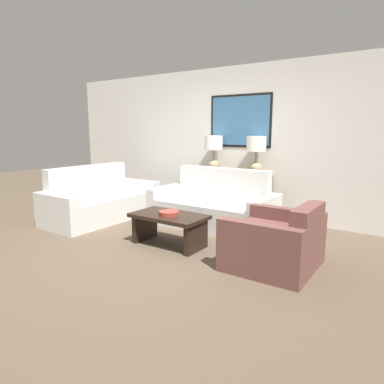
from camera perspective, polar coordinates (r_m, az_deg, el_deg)
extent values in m
plane|color=brown|center=(4.51, -6.37, -9.80)|extent=(20.00, 20.00, 0.00)
cube|color=silver|center=(6.27, 8.16, 8.20)|extent=(8.16, 0.10, 2.65)
cube|color=black|center=(6.22, 8.01, 11.65)|extent=(1.18, 0.01, 0.92)
cube|color=teal|center=(6.21, 7.98, 11.65)|extent=(1.10, 0.02, 0.84)
cube|color=brown|center=(6.14, 6.86, -0.58)|extent=(1.32, 0.36, 0.78)
cylinder|color=tan|center=(6.28, 3.59, 3.44)|extent=(0.17, 0.17, 0.02)
sphere|color=tan|center=(6.27, 3.60, 4.48)|extent=(0.21, 0.21, 0.21)
cylinder|color=#8C7A51|center=(6.25, 3.62, 6.24)|extent=(0.02, 0.02, 0.18)
cylinder|color=white|center=(6.24, 3.64, 8.21)|extent=(0.33, 0.33, 0.25)
cylinder|color=tan|center=(5.90, 10.50, 2.84)|extent=(0.17, 0.17, 0.02)
sphere|color=tan|center=(5.89, 10.54, 3.95)|extent=(0.21, 0.21, 0.21)
cylinder|color=#8C7A51|center=(5.87, 10.60, 5.82)|extent=(0.02, 0.02, 0.18)
cylinder|color=white|center=(5.86, 10.67, 7.92)|extent=(0.33, 0.33, 0.25)
cube|color=silver|center=(5.47, 2.74, -3.83)|extent=(1.65, 0.74, 0.42)
cube|color=silver|center=(5.81, 5.15, -0.50)|extent=(1.65, 0.18, 0.92)
cube|color=silver|center=(6.04, -4.20, -1.72)|extent=(0.18, 0.92, 0.58)
cube|color=silver|center=(5.13, 12.03, -4.10)|extent=(0.18, 0.92, 0.58)
cube|color=silver|center=(6.14, -14.05, -2.57)|extent=(0.74, 1.65, 0.42)
cube|color=silver|center=(6.44, -16.87, 0.16)|extent=(0.18, 1.65, 0.92)
cube|color=silver|center=(5.65, -21.65, -3.29)|extent=(0.92, 0.18, 0.58)
cube|color=silver|center=(6.81, -8.83, -0.45)|extent=(0.92, 0.18, 0.58)
cube|color=black|center=(4.61, -3.86, -4.03)|extent=(1.01, 0.57, 0.05)
cube|color=black|center=(4.94, -7.84, -5.70)|extent=(0.07, 0.46, 0.38)
cube|color=black|center=(4.42, 0.69, -7.53)|extent=(0.07, 0.46, 0.38)
cylinder|color=#93382D|center=(4.54, -3.89, -3.56)|extent=(0.26, 0.26, 0.06)
cube|color=brown|center=(4.10, 12.12, -8.81)|extent=(0.75, 0.71, 0.44)
cube|color=brown|center=(3.91, 18.56, -7.64)|extent=(0.18, 0.71, 0.76)
cube|color=brown|center=(4.42, 15.37, -6.43)|extent=(0.93, 0.14, 0.60)
cube|color=brown|center=(3.67, 10.91, -9.74)|extent=(0.93, 0.14, 0.60)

